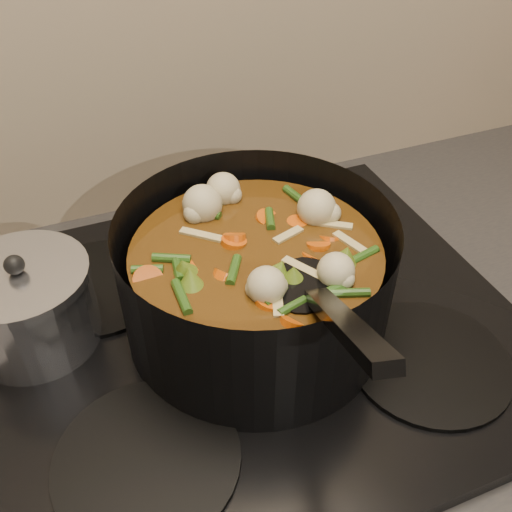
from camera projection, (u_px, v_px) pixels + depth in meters
name	position (u px, v px, depth m)	size (l,w,h in m)	color
counter	(254.00, 511.00, 0.99)	(2.64, 0.64, 0.91)	brown
stovetop	(253.00, 327.00, 0.69)	(0.62, 0.54, 0.03)	black
stockpot	(256.00, 280.00, 0.64)	(0.40, 0.46, 0.22)	black
saucepan	(29.00, 306.00, 0.63)	(0.15, 0.15, 0.12)	silver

